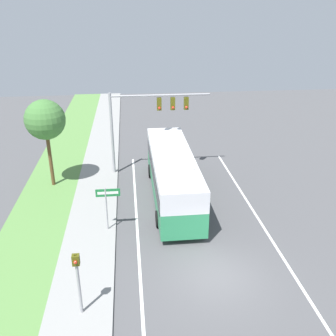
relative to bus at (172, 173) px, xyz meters
name	(u,v)px	position (x,y,z in m)	size (l,w,h in m)	color
ground_plane	(218,277)	(1.17, -8.03, -1.81)	(80.00, 80.00, 0.00)	#4C4C4F
sidewalk	(83,286)	(-5.03, -8.03, -1.75)	(2.80, 80.00, 0.12)	gray
grass_verge	(9,291)	(-8.23, -8.03, -1.76)	(3.60, 80.00, 0.10)	#568442
lane_divider_near	(141,282)	(-2.43, -8.03, -1.81)	(0.14, 30.00, 0.01)	silver
lane_divider_far	(291,271)	(4.77, -8.03, -1.81)	(0.14, 30.00, 0.01)	silver
bus	(172,173)	(0.00, 0.00, 0.00)	(2.69, 10.91, 3.33)	#2D8956
signal_gantry	(147,114)	(-1.33, 4.33, 2.72)	(7.15, 0.41, 6.10)	#939399
pedestrian_signal	(78,275)	(-4.89, -9.69, 0.20)	(0.28, 0.34, 2.94)	#939399
street_sign	(107,201)	(-3.99, -3.53, 0.08)	(1.32, 0.08, 2.66)	#939399
roadside_tree	(45,120)	(-8.07, 2.67, 2.95)	(2.64, 2.64, 6.02)	brown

